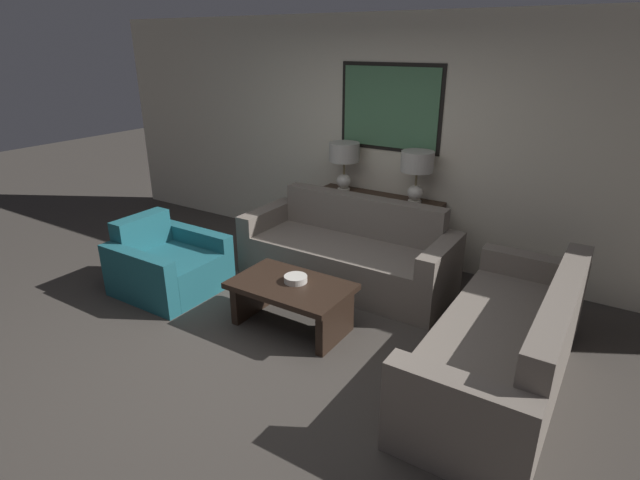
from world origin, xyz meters
The scene contains 10 objects.
ground_plane centered at (0.00, 0.00, 0.00)m, with size 20.00×20.00×0.00m, color #3D3833.
back_wall centered at (0.00, 2.44, 1.33)m, with size 8.19×0.12×2.65m.
console_table centered at (0.00, 2.18, 0.38)m, with size 1.45×0.37×0.76m.
table_lamp_left centered at (-0.44, 2.18, 1.15)m, with size 0.34×0.34×0.55m.
table_lamp_right centered at (0.44, 2.18, 1.15)m, with size 0.34×0.34×0.55m.
couch_by_back_wall centered at (0.00, 1.52, 0.30)m, with size 2.20×0.86×0.85m.
couch_by_side centered at (1.81, 0.66, 0.30)m, with size 0.86×2.20×0.85m.
coffee_table centered at (0.05, 0.45, 0.31)m, with size 1.03×0.64×0.43m.
decorative_bowl centered at (0.06, 0.50, 0.45)m, with size 0.20×0.20×0.06m.
armchair_near_back_wall centered at (-1.44, 0.38, 0.25)m, with size 0.92×0.89×0.72m.
Camera 1 is at (2.32, -2.65, 2.36)m, focal length 28.00 mm.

